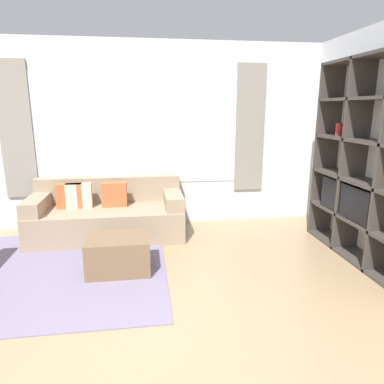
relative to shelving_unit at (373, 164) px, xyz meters
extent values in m
cube|color=silver|center=(-2.61, 1.71, 0.21)|extent=(6.71, 0.07, 2.70)
cube|color=white|center=(-2.61, 1.67, 0.31)|extent=(3.03, 0.01, 1.60)
cube|color=gray|center=(-4.29, 1.66, 0.31)|extent=(0.44, 0.03, 1.90)
cube|color=gray|center=(-0.92, 1.66, 0.31)|extent=(0.44, 0.03, 1.90)
cube|color=slate|center=(-3.76, 0.19, -1.14)|extent=(2.83, 2.32, 0.01)
cube|color=#3D3833|center=(-0.03, 0.31, 0.02)|extent=(0.36, 0.04, 2.32)
cube|color=#3D3833|center=(-0.03, 0.95, 0.02)|extent=(0.36, 0.04, 2.32)
cube|color=#3D3833|center=(-0.03, -0.01, -1.12)|extent=(0.36, 1.92, 0.04)
cube|color=#3D3833|center=(-0.03, -0.01, -0.68)|extent=(0.36, 1.92, 0.04)
cube|color=#3D3833|center=(-0.03, -0.01, -0.21)|extent=(0.36, 1.92, 0.04)
cube|color=#3D3833|center=(-0.03, -0.01, 0.25)|extent=(0.36, 1.92, 0.04)
cube|color=#3D3833|center=(-0.03, -0.01, 0.72)|extent=(0.36, 1.92, 0.04)
cube|color=black|center=(-0.17, 0.22, -0.46)|extent=(0.04, 0.98, 0.40)
cube|color=black|center=(-0.15, 0.22, -0.64)|extent=(0.10, 0.24, 0.03)
cylinder|color=#388947|center=(-0.05, 0.02, -0.58)|extent=(0.05, 0.05, 0.16)
cylinder|color=red|center=(-0.05, 0.67, 0.35)|extent=(0.09, 0.09, 0.16)
cube|color=gray|center=(-3.06, 1.17, -0.93)|extent=(2.06, 0.89, 0.42)
cube|color=gray|center=(-3.06, 1.53, -0.54)|extent=(2.06, 0.18, 0.37)
cube|color=gray|center=(-3.97, 1.17, -0.63)|extent=(0.24, 0.83, 0.19)
cube|color=gray|center=(-2.15, 1.17, -0.63)|extent=(0.24, 0.83, 0.19)
cube|color=beige|center=(-3.44, 1.25, -0.55)|extent=(0.34, 0.13, 0.34)
cube|color=#C65B33|center=(-3.56, 1.25, -0.55)|extent=(0.34, 0.12, 0.34)
cube|color=#C65B33|center=(-2.96, 1.25, -0.55)|extent=(0.34, 0.13, 0.34)
cube|color=brown|center=(-2.85, 0.09, -0.94)|extent=(0.67, 0.50, 0.40)
camera|label=1|loc=(-2.54, -3.46, 0.61)|focal=32.00mm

